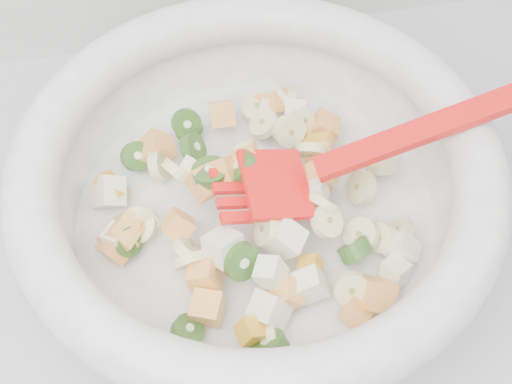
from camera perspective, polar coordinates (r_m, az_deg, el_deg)
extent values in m
cylinder|color=white|center=(0.57, 0.00, -2.25)|extent=(0.29, 0.29, 0.02)
torus|color=white|center=(0.51, 0.00, 1.98)|extent=(0.36, 0.36, 0.04)
cylinder|color=beige|center=(0.54, 8.39, -3.45)|extent=(0.03, 0.04, 0.03)
cylinder|color=beige|center=(0.51, 0.92, -3.08)|extent=(0.02, 0.04, 0.04)
cylinder|color=beige|center=(0.51, 7.63, -7.71)|extent=(0.03, 0.03, 0.03)
cylinder|color=beige|center=(0.59, 0.65, 5.47)|extent=(0.03, 0.03, 0.02)
cylinder|color=beige|center=(0.57, -7.77, 2.07)|extent=(0.02, 0.04, 0.04)
cylinder|color=beige|center=(0.50, 1.57, -11.63)|extent=(0.02, 0.03, 0.03)
cylinder|color=beige|center=(0.56, 8.44, 0.35)|extent=(0.02, 0.04, 0.04)
cylinder|color=beige|center=(0.54, -9.35, -2.62)|extent=(0.04, 0.04, 0.03)
cylinder|color=beige|center=(0.55, 11.42, -3.17)|extent=(0.03, 0.03, 0.03)
cylinder|color=beige|center=(0.54, -8.90, -2.43)|extent=(0.03, 0.01, 0.03)
cylinder|color=beige|center=(0.52, -5.39, -4.64)|extent=(0.03, 0.03, 0.03)
cylinder|color=beige|center=(0.62, 2.33, 7.36)|extent=(0.02, 0.03, 0.03)
cylinder|color=beige|center=(0.56, 4.40, 3.31)|extent=(0.03, 0.02, 0.03)
cylinder|color=beige|center=(0.54, 10.12, -3.63)|extent=(0.02, 0.03, 0.03)
cylinder|color=beige|center=(0.54, -0.69, 2.86)|extent=(0.03, 0.03, 0.03)
cylinder|color=beige|center=(0.53, 5.28, -0.92)|extent=(0.03, 0.03, 0.03)
cylinder|color=beige|center=(0.59, 3.70, 5.60)|extent=(0.02, 0.03, 0.03)
cylinder|color=beige|center=(0.55, -6.31, 1.60)|extent=(0.03, 0.04, 0.03)
cylinder|color=beige|center=(0.59, 10.06, 2.28)|extent=(0.03, 0.03, 0.02)
cylinder|color=beige|center=(0.57, 2.66, 4.92)|extent=(0.03, 0.02, 0.03)
cylinder|color=beige|center=(0.51, -5.24, -5.46)|extent=(0.03, 0.02, 0.03)
cylinder|color=beige|center=(0.61, 0.18, 6.70)|extent=(0.04, 0.04, 0.02)
cylinder|color=beige|center=(0.54, 11.86, -3.99)|extent=(0.03, 0.03, 0.03)
cylinder|color=beige|center=(0.52, 5.70, -2.36)|extent=(0.03, 0.03, 0.03)
cube|color=#F29E4C|center=(0.61, 1.49, 7.21)|extent=(0.03, 0.04, 0.04)
cube|color=#F29E4C|center=(0.54, -11.07, -4.23)|extent=(0.03, 0.03, 0.03)
cube|color=#F29E4C|center=(0.50, -3.90, -9.24)|extent=(0.03, 0.03, 0.02)
cube|color=#F29E4C|center=(0.53, -6.22, -2.66)|extent=(0.03, 0.03, 0.03)
cube|color=#F29E4C|center=(0.54, 5.36, 1.40)|extent=(0.02, 0.03, 0.02)
cube|color=#F29E4C|center=(0.52, 8.08, -9.46)|extent=(0.03, 0.03, 0.03)
cube|color=#F29E4C|center=(0.51, -4.15, -6.92)|extent=(0.03, 0.03, 0.03)
cube|color=#F29E4C|center=(0.53, -2.43, 1.75)|extent=(0.03, 0.03, 0.03)
cube|color=#F29E4C|center=(0.54, -0.67, 2.69)|extent=(0.03, 0.02, 0.03)
cube|color=#F29E4C|center=(0.57, 5.11, 3.03)|extent=(0.03, 0.03, 0.03)
cube|color=#F29E4C|center=(0.54, -3.80, 0.86)|extent=(0.04, 0.04, 0.03)
cube|color=#F29E4C|center=(0.54, -9.83, -2.61)|extent=(0.03, 0.03, 0.03)
cube|color=#F29E4C|center=(0.51, 2.43, -8.16)|extent=(0.03, 0.02, 0.03)
cube|color=#F29E4C|center=(0.59, -7.90, 3.51)|extent=(0.03, 0.02, 0.03)
cube|color=#F29E4C|center=(0.54, 4.07, 1.05)|extent=(0.02, 0.02, 0.02)
cube|color=#F29E4C|center=(0.60, 5.38, 5.05)|extent=(0.03, 0.03, 0.03)
cube|color=#F29E4C|center=(0.54, -10.72, -3.26)|extent=(0.04, 0.04, 0.03)
cube|color=#F29E4C|center=(0.52, 9.57, -8.05)|extent=(0.03, 0.03, 0.04)
cube|color=#F29E4C|center=(0.60, -2.73, 6.27)|extent=(0.02, 0.03, 0.03)
cylinder|color=#4E9C34|center=(0.59, -5.59, 5.48)|extent=(0.03, 0.03, 0.03)
cylinder|color=#4E9C34|center=(0.53, -1.05, 1.95)|extent=(0.03, 0.03, 0.03)
cylinder|color=#4E9C34|center=(0.50, -1.24, -5.55)|extent=(0.04, 0.03, 0.04)
cylinder|color=#4E9C34|center=(0.49, 1.02, -12.29)|extent=(0.04, 0.04, 0.03)
cylinder|color=#4E9C34|center=(0.56, -5.06, 3.51)|extent=(0.03, 0.04, 0.03)
cylinder|color=#4E9C34|center=(0.54, -10.26, -3.91)|extent=(0.03, 0.03, 0.03)
cylinder|color=#4E9C34|center=(0.53, -3.65, 1.46)|extent=(0.03, 0.03, 0.02)
cylinder|color=#4E9C34|center=(0.50, -5.49, -10.95)|extent=(0.03, 0.02, 0.02)
cylinder|color=#4E9C34|center=(0.60, -5.46, 5.17)|extent=(0.03, 0.03, 0.02)
cylinder|color=#4E9C34|center=(0.53, 7.93, -4.61)|extent=(0.03, 0.03, 0.03)
cylinder|color=#4E9C34|center=(0.59, -9.57, 2.84)|extent=(0.04, 0.03, 0.03)
cube|color=#E9E9C6|center=(0.50, 1.18, -6.48)|extent=(0.03, 0.03, 0.03)
cube|color=#E9E9C6|center=(0.56, 6.55, 1.83)|extent=(0.03, 0.03, 0.02)
cube|color=#E9E9C6|center=(0.54, 11.60, -4.46)|extent=(0.03, 0.03, 0.03)
cube|color=#E9E9C6|center=(0.51, 4.38, -7.40)|extent=(0.03, 0.02, 0.03)
cube|color=#E9E9C6|center=(0.53, 11.05, -6.29)|extent=(0.03, 0.03, 0.02)
cube|color=#E9E9C6|center=(0.55, -5.24, 1.77)|extent=(0.02, 0.03, 0.03)
cube|color=#E9E9C6|center=(0.61, 1.55, 7.39)|extent=(0.03, 0.03, 0.03)
cube|color=#E9E9C6|center=(0.50, -2.64, -4.43)|extent=(0.03, 0.04, 0.03)
cube|color=#E9E9C6|center=(0.50, 1.13, -9.35)|extent=(0.04, 0.03, 0.04)
cube|color=#E9E9C6|center=(0.54, -11.01, -3.69)|extent=(0.03, 0.03, 0.02)
cube|color=#E9E9C6|center=(0.51, 2.26, -3.75)|extent=(0.04, 0.03, 0.03)
cube|color=#E9E9C6|center=(0.53, 4.74, 0.04)|extent=(0.03, 0.03, 0.03)
cube|color=#E9E9C6|center=(0.61, 0.71, 6.21)|extent=(0.03, 0.03, 0.02)
cube|color=#E9E9C6|center=(0.61, 3.13, 6.33)|extent=(0.02, 0.02, 0.02)
cube|color=#E9E9C6|center=(0.57, -11.69, -0.02)|extent=(0.03, 0.03, 0.04)
cube|color=gold|center=(0.51, 4.21, -6.50)|extent=(0.03, 0.03, 0.02)
cube|color=gold|center=(0.50, -0.08, -11.01)|extent=(0.03, 0.02, 0.03)
cube|color=gold|center=(0.57, 4.99, 3.91)|extent=(0.03, 0.03, 0.02)
cube|color=gold|center=(0.57, -11.48, 0.44)|extent=(0.03, 0.03, 0.02)
cube|color=red|center=(0.52, 1.60, 0.62)|extent=(0.05, 0.06, 0.02)
cube|color=red|center=(0.53, -2.49, 1.44)|extent=(0.03, 0.01, 0.01)
cube|color=red|center=(0.52, -2.18, 0.30)|extent=(0.03, 0.01, 0.01)
cube|color=red|center=(0.51, -1.86, -0.87)|extent=(0.03, 0.01, 0.01)
cube|color=red|center=(0.50, -1.53, -2.07)|extent=(0.03, 0.01, 0.01)
cube|color=red|center=(0.53, 13.96, 5.05)|extent=(0.17, 0.03, 0.06)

